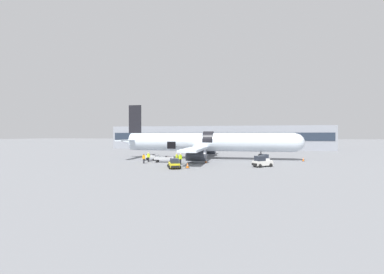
{
  "coord_description": "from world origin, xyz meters",
  "views": [
    {
      "loc": [
        8.5,
        -46.64,
        4.82
      ],
      "look_at": [
        -1.03,
        1.42,
        4.37
      ],
      "focal_mm": 24.0,
      "sensor_mm": 36.0,
      "label": 1
    }
  ],
  "objects_px": {
    "ground_crew_loader_b": "(180,159)",
    "ground_crew_supervisor": "(148,157)",
    "baggage_cart_queued": "(150,157)",
    "ground_crew_driver": "(144,158)",
    "ground_crew_loader_a": "(177,158)",
    "baggage_cart_loading": "(165,159)",
    "baggage_tug_mid": "(264,159)",
    "baggage_tug_rear": "(174,164)",
    "airplane": "(206,143)",
    "baggage_tug_lead": "(262,162)"
  },
  "relations": [
    {
      "from": "ground_crew_driver",
      "to": "ground_crew_loader_a",
      "type": "bearing_deg",
      "value": 11.29
    },
    {
      "from": "ground_crew_loader_a",
      "to": "baggage_tug_lead",
      "type": "bearing_deg",
      "value": -8.11
    },
    {
      "from": "baggage_tug_lead",
      "to": "baggage_tug_mid",
      "type": "xyz_separation_m",
      "value": [
        0.72,
        5.89,
        -0.08
      ]
    },
    {
      "from": "ground_crew_supervisor",
      "to": "baggage_cart_loading",
      "type": "bearing_deg",
      "value": 0.67
    },
    {
      "from": "baggage_tug_mid",
      "to": "ground_crew_driver",
      "type": "distance_m",
      "value": 20.42
    },
    {
      "from": "baggage_cart_queued",
      "to": "ground_crew_loader_a",
      "type": "xyz_separation_m",
      "value": [
        6.15,
        -4.06,
        0.35
      ]
    },
    {
      "from": "baggage_tug_lead",
      "to": "ground_crew_driver",
      "type": "height_order",
      "value": "baggage_tug_lead"
    },
    {
      "from": "baggage_tug_mid",
      "to": "ground_crew_supervisor",
      "type": "bearing_deg",
      "value": -172.57
    },
    {
      "from": "baggage_tug_lead",
      "to": "baggage_cart_queued",
      "type": "xyz_separation_m",
      "value": [
        -19.8,
        6.01,
        -0.16
      ]
    },
    {
      "from": "baggage_cart_loading",
      "to": "ground_crew_driver",
      "type": "distance_m",
      "value": 3.85
    },
    {
      "from": "ground_crew_loader_a",
      "to": "ground_crew_driver",
      "type": "distance_m",
      "value": 5.53
    },
    {
      "from": "baggage_cart_queued",
      "to": "ground_crew_loader_b",
      "type": "height_order",
      "value": "ground_crew_loader_b"
    },
    {
      "from": "baggage_cart_queued",
      "to": "ground_crew_driver",
      "type": "xyz_separation_m",
      "value": [
        0.74,
        -5.15,
        0.3
      ]
    },
    {
      "from": "ground_crew_loader_a",
      "to": "baggage_cart_queued",
      "type": "bearing_deg",
      "value": 146.56
    },
    {
      "from": "airplane",
      "to": "baggage_tug_lead",
      "type": "bearing_deg",
      "value": -47.83
    },
    {
      "from": "baggage_cart_queued",
      "to": "ground_crew_loader_b",
      "type": "xyz_separation_m",
      "value": [
        7.12,
        -5.52,
        0.41
      ]
    },
    {
      "from": "airplane",
      "to": "ground_crew_supervisor",
      "type": "relative_size",
      "value": 21.48
    },
    {
      "from": "baggage_tug_rear",
      "to": "ground_crew_driver",
      "type": "bearing_deg",
      "value": 142.66
    },
    {
      "from": "ground_crew_driver",
      "to": "ground_crew_supervisor",
      "type": "height_order",
      "value": "ground_crew_supervisor"
    },
    {
      "from": "ground_crew_supervisor",
      "to": "baggage_tug_lead",
      "type": "bearing_deg",
      "value": -9.76
    },
    {
      "from": "airplane",
      "to": "ground_crew_loader_a",
      "type": "bearing_deg",
      "value": -112.12
    },
    {
      "from": "baggage_cart_loading",
      "to": "baggage_cart_queued",
      "type": "xyz_separation_m",
      "value": [
        -3.67,
        2.68,
        0.02
      ]
    },
    {
      "from": "baggage_tug_rear",
      "to": "baggage_cart_loading",
      "type": "height_order",
      "value": "baggage_tug_rear"
    },
    {
      "from": "ground_crew_supervisor",
      "to": "airplane",
      "type": "bearing_deg",
      "value": 39.97
    },
    {
      "from": "ground_crew_loader_b",
      "to": "baggage_tug_rear",
      "type": "bearing_deg",
      "value": -87.06
    },
    {
      "from": "baggage_cart_loading",
      "to": "ground_crew_loader_b",
      "type": "xyz_separation_m",
      "value": [
        3.46,
        -2.84,
        0.43
      ]
    },
    {
      "from": "baggage_tug_rear",
      "to": "baggage_cart_queued",
      "type": "height_order",
      "value": "baggage_tug_rear"
    },
    {
      "from": "baggage_cart_loading",
      "to": "ground_crew_loader_b",
      "type": "height_order",
      "value": "ground_crew_loader_b"
    },
    {
      "from": "baggage_tug_lead",
      "to": "baggage_tug_mid",
      "type": "relative_size",
      "value": 1.13
    },
    {
      "from": "baggage_tug_lead",
      "to": "ground_crew_driver",
      "type": "relative_size",
      "value": 1.99
    },
    {
      "from": "airplane",
      "to": "baggage_tug_lead",
      "type": "relative_size",
      "value": 11.32
    },
    {
      "from": "baggage_tug_lead",
      "to": "ground_crew_loader_b",
      "type": "relative_size",
      "value": 1.77
    },
    {
      "from": "ground_crew_loader_b",
      "to": "baggage_tug_mid",
      "type": "bearing_deg",
      "value": 21.94
    },
    {
      "from": "ground_crew_loader_b",
      "to": "ground_crew_driver",
      "type": "distance_m",
      "value": 6.4
    },
    {
      "from": "baggage_tug_rear",
      "to": "baggage_cart_loading",
      "type": "relative_size",
      "value": 0.79
    },
    {
      "from": "airplane",
      "to": "ground_crew_loader_b",
      "type": "distance_m",
      "value": 11.1
    },
    {
      "from": "baggage_tug_lead",
      "to": "ground_crew_driver",
      "type": "xyz_separation_m",
      "value": [
        -19.07,
        0.86,
        0.14
      ]
    },
    {
      "from": "baggage_tug_lead",
      "to": "baggage_tug_mid",
      "type": "bearing_deg",
      "value": 83.02
    },
    {
      "from": "ground_crew_loader_b",
      "to": "ground_crew_supervisor",
      "type": "xyz_separation_m",
      "value": [
        -6.49,
        2.8,
        -0.06
      ]
    },
    {
      "from": "baggage_tug_rear",
      "to": "ground_crew_loader_b",
      "type": "distance_m",
      "value": 4.7
    },
    {
      "from": "ground_crew_loader_b",
      "to": "baggage_tug_lead",
      "type": "bearing_deg",
      "value": -2.22
    },
    {
      "from": "baggage_cart_queued",
      "to": "ground_crew_loader_a",
      "type": "bearing_deg",
      "value": -33.44
    },
    {
      "from": "ground_crew_loader_b",
      "to": "baggage_cart_loading",
      "type": "bearing_deg",
      "value": 140.61
    },
    {
      "from": "ground_crew_loader_a",
      "to": "ground_crew_loader_b",
      "type": "xyz_separation_m",
      "value": [
        0.97,
        -1.45,
        0.06
      ]
    },
    {
      "from": "baggage_tug_rear",
      "to": "ground_crew_loader_b",
      "type": "relative_size",
      "value": 1.89
    },
    {
      "from": "ground_crew_driver",
      "to": "ground_crew_loader_b",
      "type": "bearing_deg",
      "value": -3.33
    },
    {
      "from": "baggage_tug_mid",
      "to": "baggage_cart_loading",
      "type": "distance_m",
      "value": 17.05
    },
    {
      "from": "baggage_tug_mid",
      "to": "baggage_cart_queued",
      "type": "xyz_separation_m",
      "value": [
        -20.52,
        0.12,
        -0.08
      ]
    },
    {
      "from": "baggage_tug_mid",
      "to": "ground_crew_loader_a",
      "type": "xyz_separation_m",
      "value": [
        -14.37,
        -3.94,
        0.27
      ]
    },
    {
      "from": "baggage_cart_loading",
      "to": "ground_crew_loader_b",
      "type": "distance_m",
      "value": 4.5
    }
  ]
}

